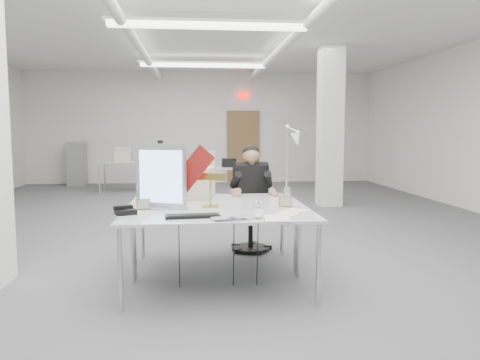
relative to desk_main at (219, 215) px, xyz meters
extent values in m
cube|color=#525254|center=(0.00, 2.50, -0.75)|extent=(10.00, 14.00, 0.02)
cube|color=white|center=(0.00, 2.50, 2.47)|extent=(10.00, 14.00, 0.02)
cube|color=white|center=(0.00, 9.51, 0.86)|extent=(10.00, 0.02, 3.20)
cube|color=white|center=(2.50, 5.00, 0.86)|extent=(0.45, 0.45, 3.20)
cube|color=brown|center=(1.20, 9.44, 0.31)|extent=(0.95, 0.08, 2.10)
cube|color=red|center=(1.20, 9.40, 1.81)|extent=(0.32, 0.06, 0.16)
cylinder|color=silver|center=(-1.20, 2.50, 2.28)|extent=(0.16, 13.60, 0.16)
cylinder|color=silver|center=(1.40, 2.50, 2.28)|extent=(0.16, 13.60, 0.16)
cube|color=white|center=(0.00, 2.50, 2.24)|extent=(2.80, 0.14, 0.08)
cube|color=white|center=(0.00, 6.50, 2.24)|extent=(2.80, 0.14, 0.08)
cube|color=silver|center=(0.00, 0.00, 0.00)|extent=(1.80, 0.90, 0.02)
cube|color=silver|center=(0.00, 0.90, 0.00)|extent=(1.80, 0.90, 0.02)
cube|color=silver|center=(0.20, 5.50, 0.00)|extent=(1.60, 0.80, 0.02)
cube|color=silver|center=(-1.80, 7.70, 0.00)|extent=(1.60, 0.80, 0.02)
cube|color=gray|center=(-3.50, 9.15, -0.14)|extent=(0.45, 0.55, 1.20)
cube|color=#BBBBC0|center=(-0.54, 0.32, 0.33)|extent=(0.50, 0.24, 0.64)
cube|color=maroon|center=(-0.24, 0.28, 0.39)|extent=(0.44, 0.17, 0.50)
cube|color=black|center=(-0.24, -0.17, 0.02)|extent=(0.49, 0.20, 0.02)
imported|color=#ADADB2|center=(0.09, -0.36, 0.02)|extent=(0.36, 0.28, 0.02)
ellipsoid|color=#A2A2A6|center=(0.32, -0.30, 0.03)|extent=(0.10, 0.07, 0.03)
cube|color=black|center=(-0.85, 0.05, 0.04)|extent=(0.23, 0.21, 0.05)
cube|color=#9D7043|center=(-0.71, 0.27, 0.07)|extent=(0.14, 0.06, 0.11)
cube|color=#A37646|center=(0.68, 0.31, 0.07)|extent=(0.14, 0.10, 0.11)
cylinder|color=#A8A7AB|center=(0.41, 0.30, 0.06)|extent=(0.10, 0.04, 0.09)
cube|color=silver|center=(0.49, -0.30, 0.02)|extent=(0.25, 0.34, 0.01)
cube|color=#EFE58F|center=(0.63, -0.09, 0.02)|extent=(0.29, 0.32, 0.01)
cube|color=silver|center=(0.76, 0.10, 0.02)|extent=(0.25, 0.24, 0.01)
cube|color=beige|center=(-0.20, 0.96, 0.19)|extent=(0.44, 0.42, 0.35)
camera|label=1|loc=(-0.21, -4.24, 0.77)|focal=35.00mm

